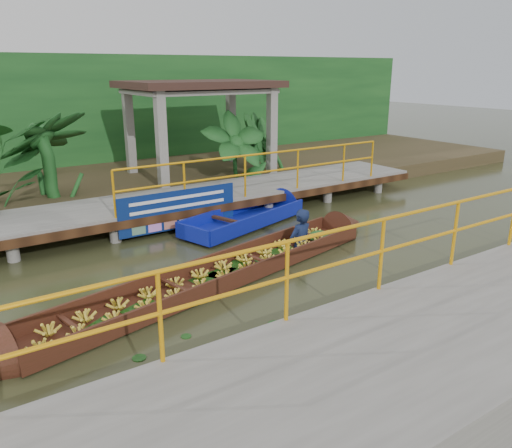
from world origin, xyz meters
TOP-DOWN VIEW (x-y plane):
  - ground at (0.00, 0.00)m, footprint 80.00×80.00m
  - land_strip at (0.00, 7.50)m, footprint 30.00×8.00m
  - far_dock at (0.02, 3.43)m, footprint 16.00×2.06m
  - near_dock at (1.00, -4.20)m, footprint 18.00×2.40m
  - pavilion at (3.00, 6.30)m, footprint 4.40×3.00m
  - foliage_backdrop at (0.00, 10.00)m, footprint 30.00×0.80m
  - vendor_boat at (0.13, -0.27)m, footprint 8.78×2.66m
  - moored_blue_boat at (2.75, 2.36)m, footprint 4.00×2.08m
  - blue_banner at (0.40, 2.48)m, footprint 2.80×0.04m
  - tropical_plants at (-1.75, 5.30)m, footprint 14.36×1.36m

SIDE VIEW (x-z plane):
  - ground at x=0.00m, z-range 0.00..0.00m
  - moored_blue_boat at x=2.75m, z-range -0.30..0.63m
  - vendor_boat at x=0.13m, z-range -0.76..1.20m
  - land_strip at x=0.00m, z-range 0.00..0.45m
  - near_dock at x=1.00m, z-range -0.56..1.16m
  - far_dock at x=0.02m, z-range -0.35..1.30m
  - blue_banner at x=0.40m, z-range 0.12..0.99m
  - tropical_plants at x=-1.75m, z-range 0.45..2.14m
  - foliage_backdrop at x=0.00m, z-range 0.00..4.00m
  - pavilion at x=3.00m, z-range 1.32..4.32m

